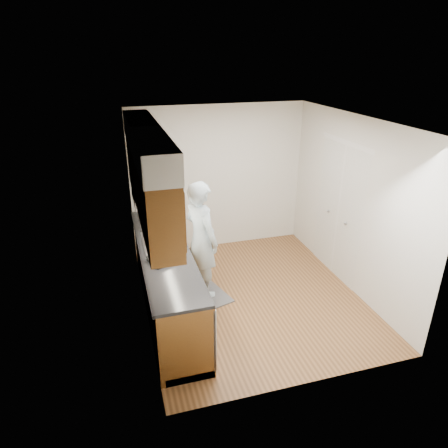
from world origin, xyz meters
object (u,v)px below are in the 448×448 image
object	(u,v)px
person	(201,232)
dish_rack	(164,259)
soap_bottle_c	(160,215)
soap_bottle_b	(167,218)
steel_can	(163,223)
soap_bottle_a	(152,221)

from	to	relation	value
person	dish_rack	xyz separation A→B (m)	(-0.59, -0.60, -0.01)
dish_rack	soap_bottle_c	bearing A→B (deg)	62.32
soap_bottle_b	steel_can	bearing A→B (deg)	-125.43
soap_bottle_a	steel_can	bearing A→B (deg)	25.04
soap_bottle_a	dish_rack	world-z (taller)	soap_bottle_a
soap_bottle_b	soap_bottle_c	distance (m)	0.18
person	soap_bottle_c	bearing A→B (deg)	11.88
soap_bottle_c	dish_rack	xyz separation A→B (m)	(-0.12, -1.27, -0.06)
person	steel_can	size ratio (longest dim) A/B	16.72
soap_bottle_a	steel_can	xyz separation A→B (m)	(0.15, 0.07, -0.08)
soap_bottle_c	steel_can	bearing A→B (deg)	-88.82
dish_rack	steel_can	bearing A→B (deg)	60.64
dish_rack	person	bearing A→B (deg)	22.70
soap_bottle_a	soap_bottle_c	xyz separation A→B (m)	(0.14, 0.34, -0.05)
person	soap_bottle_a	world-z (taller)	person
person	soap_bottle_c	distance (m)	0.83
soap_bottle_c	steel_can	world-z (taller)	soap_bottle_c
person	soap_bottle_b	xyz separation A→B (m)	(-0.40, 0.52, 0.05)
soap_bottle_a	soap_bottle_c	size ratio (longest dim) A/B	1.62
person	soap_bottle_c	world-z (taller)	person
soap_bottle_b	steel_can	world-z (taller)	soap_bottle_b
soap_bottle_b	dish_rack	distance (m)	1.13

